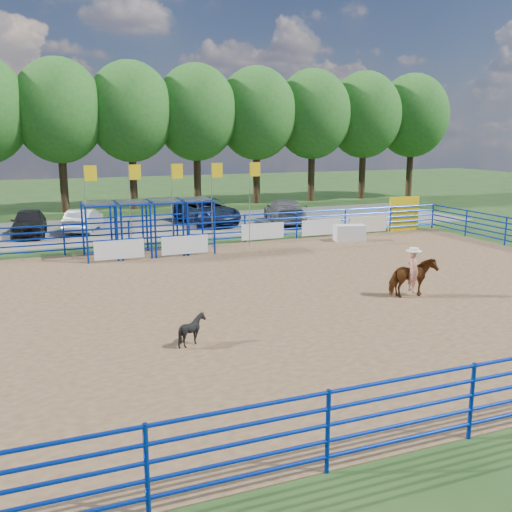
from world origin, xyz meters
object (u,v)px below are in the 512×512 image
object	(u,v)px
car_a	(29,222)
car_b	(84,220)
car_d	(285,211)
announcer_table	(349,233)
calf	(192,330)
car_c	(207,211)
horse_and_rider	(413,273)

from	to	relation	value
car_a	car_b	world-z (taller)	car_a
car_d	announcer_table	bearing A→B (deg)	111.60
calf	car_c	distance (m)	21.42
announcer_table	calf	bearing A→B (deg)	-135.16
car_b	car_d	world-z (taller)	car_d
calf	car_d	distance (m)	21.63
announcer_table	car_d	xyz separation A→B (m)	(-0.71, 6.78, 0.34)
horse_and_rider	car_a	bearing A→B (deg)	124.13
car_a	car_d	world-z (taller)	car_d
car_b	car_c	bearing A→B (deg)	-158.95
calf	car_a	xyz separation A→B (m)	(-3.98, 19.80, 0.31)
announcer_table	car_a	size ratio (longest dim) A/B	0.36
car_a	car_b	size ratio (longest dim) A/B	1.09
car_b	car_d	xyz separation A→B (m)	(12.12, -1.67, 0.11)
announcer_table	car_b	xyz separation A→B (m)	(-12.83, 8.46, 0.23)
car_c	car_d	bearing A→B (deg)	-28.59
announcer_table	car_b	world-z (taller)	car_b
calf	car_d	size ratio (longest dim) A/B	0.16
announcer_table	car_c	bearing A→B (deg)	121.51
horse_and_rider	car_c	size ratio (longest dim) A/B	0.43
announcer_table	calf	distance (m)	16.68
calf	car_b	world-z (taller)	car_b
car_c	car_d	xyz separation A→B (m)	(4.58, -1.85, -0.03)
horse_and_rider	calf	xyz separation A→B (m)	(-8.32, -1.65, -0.43)
calf	car_a	world-z (taller)	car_a
car_c	car_a	bearing A→B (deg)	176.56
announcer_table	horse_and_rider	distance (m)	10.71
car_a	car_c	world-z (taller)	car_c
car_d	car_a	bearing A→B (deg)	10.89
announcer_table	car_c	distance (m)	10.13
announcer_table	car_d	world-z (taller)	car_d
horse_and_rider	car_d	size ratio (longest dim) A/B	0.46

